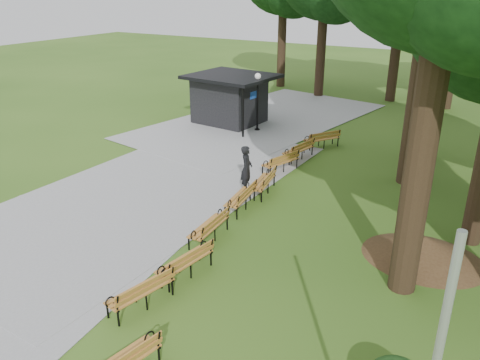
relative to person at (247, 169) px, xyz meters
The scene contains 14 objects.
ground 4.88m from the person, 83.01° to the right, with size 100.00×100.00×0.00m, color #37601B.
path 3.94m from the person, 152.74° to the right, with size 12.00×38.00×0.06m, color #99999C.
person is the anchor object (origin of this frame).
kiosk 9.78m from the person, 125.08° to the left, with size 4.42×3.84×2.77m, color black, non-canonical shape.
lamp_post 8.23m from the person, 115.29° to the left, with size 0.32×0.32×3.09m.
dirt_mound 7.12m from the person, 14.22° to the right, with size 2.94×2.94×0.71m, color #47301C.
bench_1 7.68m from the person, 80.52° to the right, with size 1.90×0.64×0.88m, color #B7722A, non-canonical shape.
bench_2 6.10m from the person, 76.68° to the right, with size 1.90×0.64×0.88m, color #B7722A, non-canonical shape.
bench_3 4.04m from the person, 77.69° to the right, with size 1.90×0.64×0.88m, color #B7722A, non-canonical shape.
bench_4 1.70m from the person, 68.41° to the right, with size 1.90×0.64×0.88m, color #B7722A, non-canonical shape.
bench_5 0.80m from the person, 10.01° to the left, with size 1.90×0.64×0.88m, color #B7722A, non-canonical shape.
bench_6 2.50m from the person, 84.12° to the left, with size 1.90×0.64×0.88m, color #B7722A, non-canonical shape.
bench_7 4.31m from the person, 86.29° to the left, with size 1.90×0.64×0.88m, color #B7722A, non-canonical shape.
bench_8 6.42m from the person, 84.75° to the left, with size 1.90×0.64×0.88m, color #B7722A, non-canonical shape.
Camera 1 is at (7.76, -10.13, 7.47)m, focal length 36.08 mm.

